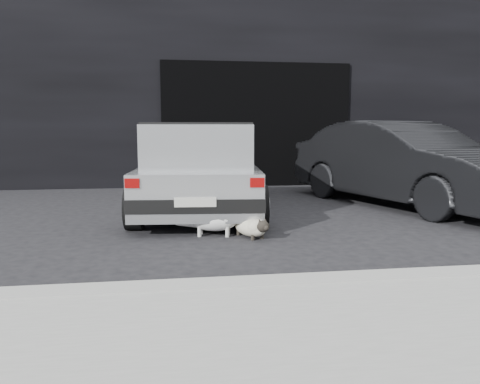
{
  "coord_description": "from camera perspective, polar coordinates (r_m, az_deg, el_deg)",
  "views": [
    {
      "loc": [
        -0.82,
        -5.84,
        1.22
      ],
      "look_at": [
        -0.03,
        -0.54,
        0.49
      ],
      "focal_mm": 35.0,
      "sensor_mm": 36.0,
      "label": 1
    }
  ],
  "objects": [
    {
      "name": "garage_opening",
      "position": [
        10.0,
        2.08,
        8.18
      ],
      "size": [
        4.0,
        0.1,
        2.6
      ],
      "primitive_type": "cube",
      "color": "black",
      "rests_on": "ground"
    },
    {
      "name": "building_facade",
      "position": [
        12.05,
        0.32,
        13.82
      ],
      "size": [
        34.0,
        4.0,
        5.0
      ],
      "primitive_type": "cube",
      "color": "black",
      "rests_on": "ground"
    },
    {
      "name": "ground",
      "position": [
        6.03,
        -0.44,
        -3.95
      ],
      "size": [
        80.0,
        80.0,
        0.0
      ],
      "primitive_type": "plane",
      "color": "black",
      "rests_on": "ground"
    },
    {
      "name": "curb",
      "position": [
        3.9,
        20.18,
        -10.08
      ],
      "size": [
        18.0,
        0.25,
        0.12
      ],
      "primitive_type": "cube",
      "color": "#979892",
      "rests_on": "ground"
    },
    {
      "name": "second_car",
      "position": [
        7.87,
        19.31,
        3.3
      ],
      "size": [
        2.66,
        4.32,
        1.34
      ],
      "primitive_type": "imported",
      "rotation": [
        0.0,
        0.0,
        0.33
      ],
      "color": "black",
      "rests_on": "ground"
    },
    {
      "name": "cat_siamese",
      "position": [
        5.27,
        1.51,
        -4.34
      ],
      "size": [
        0.44,
        0.68,
        0.26
      ],
      "rotation": [
        0.0,
        0.0,
        3.56
      ],
      "color": "beige",
      "rests_on": "ground"
    },
    {
      "name": "cat_white",
      "position": [
        5.37,
        -2.8,
        -3.43
      ],
      "size": [
        0.79,
        0.37,
        0.37
      ],
      "rotation": [
        0.0,
        0.0,
        -1.77
      ],
      "color": "white",
      "rests_on": "ground"
    },
    {
      "name": "silver_hatchback",
      "position": [
        6.82,
        -4.9,
        3.39
      ],
      "size": [
        2.01,
        3.65,
        1.3
      ],
      "rotation": [
        0.0,
        0.0,
        -0.1
      ],
      "color": "silver",
      "rests_on": "ground"
    }
  ]
}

